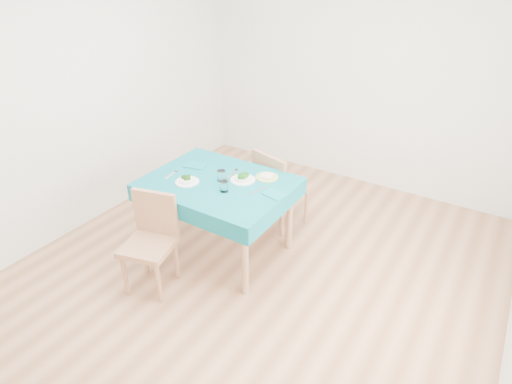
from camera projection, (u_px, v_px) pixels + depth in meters
The scene contains 16 objects.
room_shell at pixel (256, 135), 3.23m from camera, with size 4.02×4.52×2.73m.
table at pixel (220, 217), 4.02m from camera, with size 1.28×0.98×0.76m, color #095D67.
chair_near at pixel (147, 240), 3.51m from camera, with size 0.39×0.43×0.99m, color #986847.
chair_far at pixel (283, 176), 4.36m from camera, with size 0.45×0.49×1.12m, color #986847.
bowl_near at pixel (187, 179), 3.80m from camera, with size 0.21×0.21×0.06m, color white, non-canonical shape.
bowl_far at pixel (243, 177), 3.83m from camera, with size 0.23×0.23×0.07m, color white, non-canonical shape.
fork_near at pixel (171, 175), 3.94m from camera, with size 0.03×0.19×0.00m, color silver.
knife_near at pixel (191, 183), 3.81m from camera, with size 0.01×0.19×0.00m, color silver.
fork_far at pixel (232, 173), 3.96m from camera, with size 0.02×0.19×0.00m, color silver.
knife_far at pixel (257, 191), 3.68m from camera, with size 0.02×0.23×0.00m, color silver.
napkin_near at pixel (195, 165), 4.11m from camera, with size 0.21×0.14×0.01m, color #0D6872.
napkin_far at pixel (274, 194), 3.61m from camera, with size 0.18×0.13×0.01m, color #0D6872.
tumbler_center at pixel (221, 176), 3.82m from camera, with size 0.08×0.08×0.10m, color white.
tumbler_side at pixel (224, 186), 3.65m from camera, with size 0.07×0.07×0.10m, color white.
side_plate at pixel (267, 177), 3.89m from camera, with size 0.21×0.21×0.01m, color #A5C05E.
bread_slice at pixel (267, 176), 3.89m from camera, with size 0.11×0.11×0.02m, color beige.
Camera 1 is at (1.62, -2.56, 2.56)m, focal length 30.00 mm.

